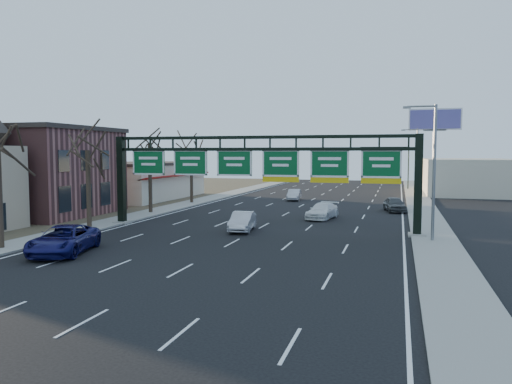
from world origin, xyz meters
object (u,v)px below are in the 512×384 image
(car_silver_sedan, at_px, (242,221))
(car_white_wagon, at_px, (322,211))
(sign_gantry, at_px, (259,169))
(car_blue_suv, at_px, (64,240))

(car_silver_sedan, distance_m, car_white_wagon, 9.83)
(car_silver_sedan, relative_size, car_white_wagon, 0.90)
(car_silver_sedan, bearing_deg, car_white_wagon, 53.63)
(sign_gantry, height_order, car_white_wagon, sign_gantry)
(sign_gantry, distance_m, car_white_wagon, 9.31)
(car_white_wagon, bearing_deg, car_silver_sedan, -109.26)
(sign_gantry, relative_size, car_blue_suv, 4.22)
(car_blue_suv, relative_size, car_white_wagon, 1.21)
(car_blue_suv, xyz_separation_m, car_white_wagon, (12.22, 19.56, -0.11))
(car_silver_sedan, height_order, car_white_wagon, car_silver_sedan)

